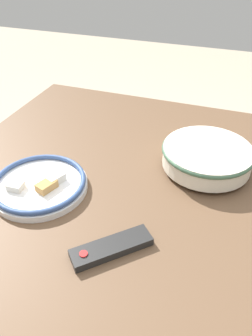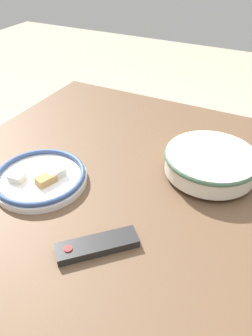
% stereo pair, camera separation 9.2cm
% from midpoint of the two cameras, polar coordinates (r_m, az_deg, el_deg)
% --- Properties ---
extents(ground_plane, '(8.00, 8.00, 0.00)m').
position_cam_midpoint_polar(ground_plane, '(1.53, 3.74, -25.74)').
color(ground_plane, '#B7A88E').
extents(dining_table, '(1.19, 1.09, 0.77)m').
position_cam_midpoint_polar(dining_table, '(0.98, 5.33, -6.78)').
color(dining_table, brown).
rests_on(dining_table, ground_plane).
extents(noodle_bowl, '(0.27, 0.27, 0.07)m').
position_cam_midpoint_polar(noodle_bowl, '(0.97, 17.15, 0.86)').
color(noodle_bowl, silver).
rests_on(noodle_bowl, dining_table).
extents(food_plate, '(0.26, 0.26, 0.04)m').
position_cam_midpoint_polar(food_plate, '(0.93, -11.99, -1.77)').
color(food_plate, white).
rests_on(food_plate, dining_table).
extents(tv_remote, '(0.17, 0.17, 0.02)m').
position_cam_midpoint_polar(tv_remote, '(0.75, -1.46, -13.46)').
color(tv_remote, black).
rests_on(tv_remote, dining_table).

